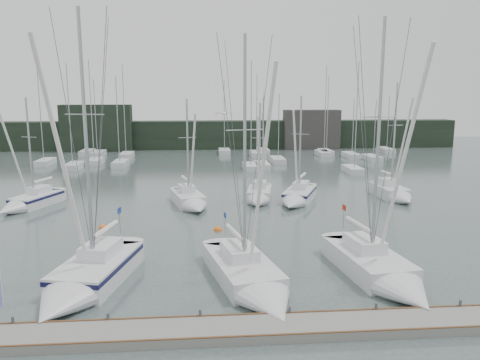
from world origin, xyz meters
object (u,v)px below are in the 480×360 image
Objects in this scene: sailboat_mid_b at (191,202)px; buoy_a at (218,230)px; sailboat_near_right at (385,275)px; sailboat_mid_e at (395,194)px; sailboat_mid_c at (259,197)px; buoy_c at (103,228)px; sailboat_mid_d at (297,197)px; sailboat_near_left at (83,282)px; sailboat_mid_a at (27,203)px; sailboat_near_center at (254,284)px.

buoy_a is (2.11, -7.15, -0.52)m from sailboat_mid_b.
sailboat_near_right reaches higher than sailboat_mid_e.
sailboat_near_right reaches higher than sailboat_mid_b.
sailboat_mid_c is (-4.40, 19.54, -0.04)m from sailboat_near_right.
sailboat_mid_b is 16.45× the size of buoy_a.
buoy_c is (-6.54, -5.96, -0.52)m from sailboat_mid_b.
sailboat_near_left is at bearing -105.35° from sailboat_mid_d.
sailboat_near_right is 1.28× the size of sailboat_mid_e.
sailboat_near_left reaches higher than sailboat_mid_a.
sailboat_near_center is 7.11m from sailboat_near_right.
sailboat_near_left is 24.80× the size of buoy_c.
buoy_a is at bearing -104.90° from sailboat_mid_c.
sailboat_mid_b is 1.04× the size of sailboat_mid_c.
sailboat_near_right is at bearing -66.92° from sailboat_mid_c.
sailboat_near_center reaches higher than sailboat_mid_d.
sailboat_mid_c is (20.71, 0.84, -0.02)m from sailboat_mid_a.
sailboat_mid_b is at bearing 106.48° from buoy_a.
sailboat_near_center is at bearing -82.55° from buoy_a.
sailboat_mid_a reaches higher than sailboat_mid_b.
sailboat_near_right is (15.83, -0.23, -0.06)m from sailboat_near_left.
buoy_a is 1.02× the size of buoy_c.
sailboat_mid_e is (8.72, 19.39, -0.02)m from sailboat_near_right.
sailboat_mid_a is 0.89× the size of sailboat_mid_e.
sailboat_mid_c is at bearing 95.24° from sailboat_near_right.
sailboat_mid_d is at bearing 63.79° from sailboat_near_left.
sailboat_near_right reaches higher than sailboat_mid_d.
sailboat_mid_d is at bearing 23.00° from buoy_c.
sailboat_near_right reaches higher than buoy_a.
buoy_a is (-1.47, 11.24, -0.50)m from sailboat_near_center.
sailboat_mid_d is 17.70m from buoy_c.
sailboat_near_center is 26.34m from sailboat_mid_a.
buoy_a is (-17.28, -8.67, -0.54)m from sailboat_mid_e.
sailboat_mid_a reaches higher than sailboat_mid_c.
sailboat_mid_d is at bearing 59.66° from sailboat_near_center.
sailboat_near_left is 1.02× the size of sailboat_near_right.
sailboat_mid_d is (14.90, 18.59, -0.08)m from sailboat_near_left.
sailboat_mid_a is at bearing -156.36° from sailboat_mid_d.
sailboat_mid_c reaches higher than buoy_a.
sailboat_mid_e is at bearing 26.63° from buoy_a.
sailboat_mid_a is 1.06× the size of sailboat_mid_c.
sailboat_mid_c is 15.99× the size of buoy_c.
sailboat_near_right is at bearing -117.07° from sailboat_mid_e.
sailboat_mid_e is at bearing -10.02° from sailboat_mid_b.
sailboat_mid_a is 16.68× the size of buoy_a.
sailboat_near_right is 23.98× the size of buoy_a.
sailboat_mid_d reaches higher than sailboat_mid_c.
buoy_c is at bearing 116.52° from sailboat_near_center.
sailboat_mid_b is 0.88× the size of sailboat_mid_e.
sailboat_near_right is (7.09, 0.52, 0.05)m from sailboat_near_center.
sailboat_mid_a is at bearing 129.18° from sailboat_near_left.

